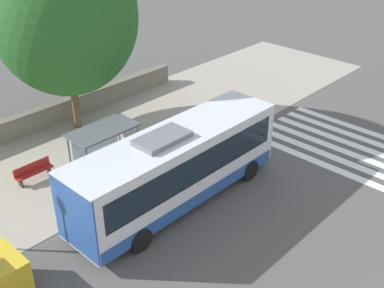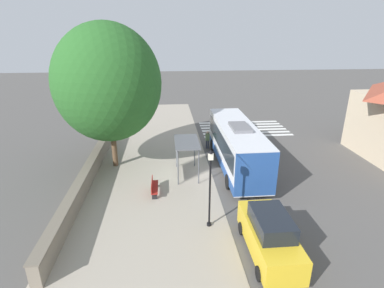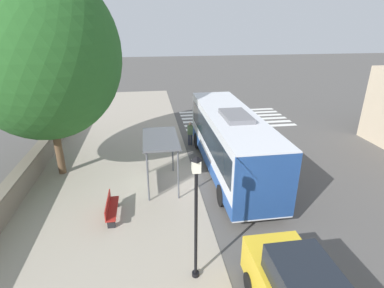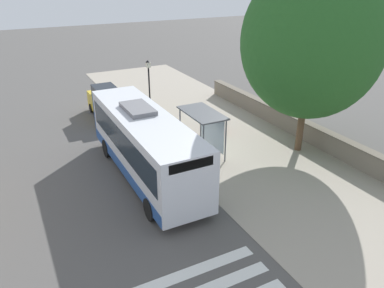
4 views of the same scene
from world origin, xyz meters
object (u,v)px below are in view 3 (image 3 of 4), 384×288
bus_shelter (157,147)px  shade_tree (41,54)px  bench (111,208)px  bus (230,141)px  street_lamp_near (196,210)px  pedestrian (190,132)px

bus_shelter → shade_tree: bearing=158.0°
bus_shelter → shade_tree: size_ratio=0.30×
bus_shelter → bench: bearing=-130.7°
bus → street_lamp_near: bearing=-113.2°
bus → street_lamp_near: street_lamp_near is taller
pedestrian → street_lamp_near: 11.37m
shade_tree → bus_shelter: bearing=-22.0°
pedestrian → bench: pedestrian is taller
shade_tree → bench: bearing=-56.1°
shade_tree → bus: bearing=-7.5°
street_lamp_near → shade_tree: size_ratio=0.42×
bench → shade_tree: (-3.07, 4.56, 5.82)m
street_lamp_near → bus_shelter: bearing=98.3°
shade_tree → pedestrian: bearing=21.3°
pedestrian → shade_tree: 9.70m
bus_shelter → bench: bus_shelter is taller
bus_shelter → shade_tree: 6.98m
bus_shelter → street_lamp_near: street_lamp_near is taller
bus → pedestrian: bus is taller
shade_tree → street_lamp_near: bearing=-53.5°
bus → pedestrian: size_ratio=6.36×
bus_shelter → street_lamp_near: 6.21m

